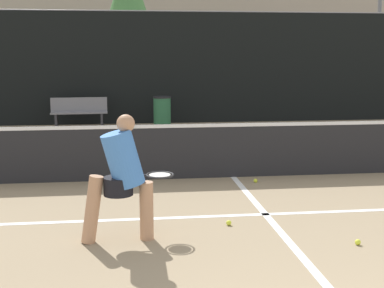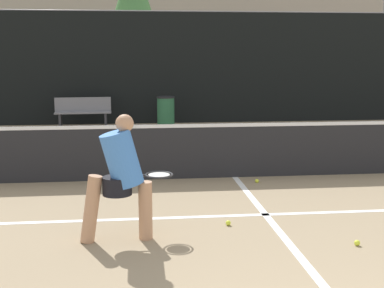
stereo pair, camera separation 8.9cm
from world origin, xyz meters
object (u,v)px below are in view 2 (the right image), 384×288
object	(u,v)px
parked_car	(190,94)
player_practicing	(121,174)
trash_bin	(166,112)
courtside_bench	(83,111)

from	to	relation	value
parked_car	player_practicing	bearing A→B (deg)	-99.52
player_practicing	parked_car	size ratio (longest dim) A/B	0.36
trash_bin	parked_car	size ratio (longest dim) A/B	0.21
trash_bin	parked_car	xyz separation A→B (m)	(1.10, 3.80, 0.20)
trash_bin	parked_car	bearing A→B (deg)	73.90
courtside_bench	trash_bin	bearing A→B (deg)	-6.14
player_practicing	parked_car	world-z (taller)	parked_car
courtside_bench	parked_car	xyz separation A→B (m)	(3.45, 3.66, 0.17)
courtside_bench	trash_bin	size ratio (longest dim) A/B	1.82
player_practicing	trash_bin	distance (m)	9.33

